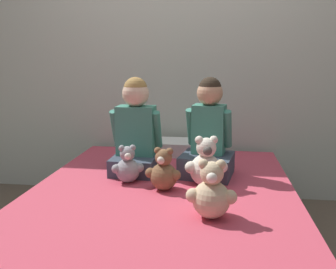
{
  "coord_description": "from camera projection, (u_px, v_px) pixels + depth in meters",
  "views": [
    {
      "loc": [
        0.31,
        -2.01,
        1.18
      ],
      "look_at": [
        0.0,
        0.21,
        0.7
      ],
      "focal_mm": 38.0,
      "sensor_mm": 36.0,
      "label": 1
    }
  ],
  "objects": [
    {
      "name": "teddy_bear_held_by_left_child",
      "position": [
        128.0,
        167.0,
        2.21
      ],
      "size": [
        0.19,
        0.15,
        0.24
      ],
      "rotation": [
        0.0,
        0.0,
        0.32
      ],
      "color": "#939399",
      "rests_on": "bed"
    },
    {
      "name": "teddy_bear_held_by_right_child",
      "position": [
        206.0,
        165.0,
        2.14
      ],
      "size": [
        0.26,
        0.19,
        0.31
      ],
      "rotation": [
        0.0,
        0.0,
        0.18
      ],
      "color": "silver",
      "rests_on": "bed"
    },
    {
      "name": "bed",
      "position": [
        163.0,
        220.0,
        2.19
      ],
      "size": [
        1.57,
        1.88,
        0.42
      ],
      "color": "#2D2D33",
      "rests_on": "ground_plane"
    },
    {
      "name": "pillow_at_headboard",
      "position": [
        178.0,
        147.0,
        2.88
      ],
      "size": [
        0.55,
        0.28,
        0.11
      ],
      "color": "white",
      "rests_on": "bed"
    },
    {
      "name": "teddy_bear_between_children",
      "position": [
        164.0,
        172.0,
        2.08
      ],
      "size": [
        0.21,
        0.16,
        0.26
      ],
      "rotation": [
        0.0,
        0.0,
        -0.14
      ],
      "color": "brown",
      "rests_on": "bed"
    },
    {
      "name": "child_on_right",
      "position": [
        208.0,
        136.0,
        2.33
      ],
      "size": [
        0.38,
        0.36,
        0.64
      ],
      "rotation": [
        0.0,
        0.0,
        -0.17
      ],
      "color": "#384251",
      "rests_on": "bed"
    },
    {
      "name": "wall_behind_bed",
      "position": [
        182.0,
        51.0,
        2.97
      ],
      "size": [
        8.0,
        0.06,
        2.5
      ],
      "color": "beige",
      "rests_on": "ground_plane"
    },
    {
      "name": "child_on_left",
      "position": [
        136.0,
        130.0,
        2.4
      ],
      "size": [
        0.35,
        0.33,
        0.64
      ],
      "rotation": [
        0.0,
        0.0,
        -0.03
      ],
      "color": "#384251",
      "rests_on": "bed"
    },
    {
      "name": "ground_plane",
      "position": [
        163.0,
        251.0,
        2.23
      ],
      "size": [
        14.0,
        14.0,
        0.0
      ],
      "primitive_type": "plane",
      "color": "brown"
    },
    {
      "name": "teddy_bear_at_foot_of_bed",
      "position": [
        211.0,
        193.0,
        1.71
      ],
      "size": [
        0.25,
        0.18,
        0.29
      ],
      "rotation": [
        0.0,
        0.0,
        0.02
      ],
      "color": "#D1B78E",
      "rests_on": "bed"
    }
  ]
}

